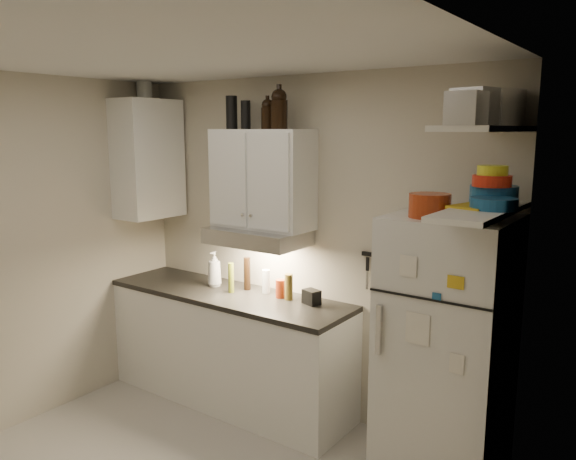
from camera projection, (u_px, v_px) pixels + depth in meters
The scene contains 35 objects.
ceiling at pixel (148, 48), 2.90m from camera, with size 3.20×3.00×0.02m, color silver.
back_wall at pixel (307, 247), 4.34m from camera, with size 3.20×0.02×2.60m, color #BEB6A2.
left_wall at pixel (6, 256), 4.05m from camera, with size 0.02×3.00×2.60m, color #BEB6A2.
right_wall at pixel (437, 360), 2.21m from camera, with size 0.02×3.00×2.60m, color #BEB6A2.
base_cabinet at pixel (229, 349), 4.56m from camera, with size 2.10×0.60×0.88m, color white.
countertop at pixel (228, 295), 4.47m from camera, with size 2.10×0.62×0.04m, color black.
upper_cabinet at pixel (262, 179), 4.28m from camera, with size 0.80×0.33×0.75m, color white.
side_cabinet at pixel (148, 159), 4.80m from camera, with size 0.33×0.55×1.00m, color white.
range_hood at pixel (258, 236), 4.30m from camera, with size 0.76×0.46×0.12m, color silver.
fridge at pixel (446, 353), 3.42m from camera, with size 0.70×0.68×1.70m, color silver.
shelf_hi at pixel (486, 129), 2.96m from camera, with size 0.30×0.95×0.03m, color white.
shelf_lo at pixel (481, 211), 3.04m from camera, with size 0.30×0.95×0.03m, color white.
knife_strip at pixel (389, 257), 3.92m from camera, with size 0.42×0.02×0.03m, color black.
dutch_oven at pixel (430, 205), 3.20m from camera, with size 0.24×0.24×0.14m, color #9A3012.
book_stack at pixel (474, 213), 3.09m from camera, with size 0.20×0.26×0.09m, color gold.
spice_jar at pixel (444, 208), 3.18m from camera, with size 0.07×0.07×0.11m, color silver.
stock_pot at pixel (500, 108), 3.21m from camera, with size 0.28×0.28×0.20m, color silver.
tin_a at pixel (474, 107), 2.97m from camera, with size 0.20×0.18×0.20m, color #AAAAAD.
tin_b at pixel (466, 108), 2.61m from camera, with size 0.16×0.16×0.16m, color #AAAAAD.
bowl_teal at pixel (494, 195), 3.20m from camera, with size 0.27×0.27×0.11m, color #185284.
bowl_orange at pixel (492, 181), 3.14m from camera, with size 0.21×0.21×0.06m, color red.
bowl_yellow at pixel (493, 170), 3.13m from camera, with size 0.17×0.17×0.05m, color yellow.
plates at pixel (494, 204), 3.00m from camera, with size 0.25×0.25×0.06m, color #185284.
growler_a at pixel (268, 114), 4.11m from camera, with size 0.09×0.09×0.22m, color black, non-canonical shape.
growler_b at pixel (279, 108), 4.01m from camera, with size 0.12×0.12×0.29m, color black, non-canonical shape.
thermos_a at pixel (246, 115), 4.26m from camera, with size 0.07×0.07×0.21m, color black.
thermos_b at pixel (232, 113), 4.31m from camera, with size 0.09×0.09×0.25m, color black.
side_jar at pixel (144, 89), 4.78m from camera, with size 0.13×0.13×0.17m, color silver.
soap_bottle at pixel (214, 267), 4.62m from camera, with size 0.12×0.13×0.32m, color white.
pepper_mill at pixel (289, 287), 4.26m from camera, with size 0.06×0.06×0.20m, color brown.
oil_bottle at pixel (231, 278), 4.44m from camera, with size 0.05×0.05×0.24m, color #5B6419.
vinegar_bottle at pixel (247, 274), 4.52m from camera, with size 0.06×0.06×0.27m, color black.
clear_bottle at pixel (266, 281), 4.43m from camera, with size 0.06×0.06×0.19m, color silver.
red_jar at pixel (280, 289), 4.31m from camera, with size 0.07×0.07×0.14m, color #9A3012.
caddy at pixel (311, 297), 4.16m from camera, with size 0.13×0.09×0.11m, color black.
Camera 1 is at (2.34, -2.04, 2.19)m, focal length 35.00 mm.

